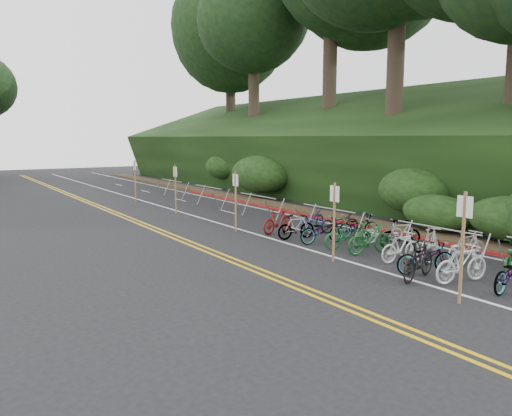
{
  "coord_description": "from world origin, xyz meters",
  "views": [
    {
      "loc": [
        -9.84,
        -6.52,
        3.88
      ],
      "look_at": [
        0.12,
        8.72,
        1.3
      ],
      "focal_mm": 35.0,
      "sensor_mm": 36.0,
      "label": 1
    }
  ],
  "objects": [
    {
      "name": "road_markings",
      "position": [
        0.63,
        10.1,
        0.0
      ],
      "size": [
        7.47,
        80.0,
        0.01
      ],
      "color": "gold",
      "rests_on": "ground"
    },
    {
      "name": "red_curb",
      "position": [
        5.7,
        12.0,
        0.05
      ],
      "size": [
        0.25,
        28.0,
        0.1
      ],
      "primitive_type": "cube",
      "color": "maroon",
      "rests_on": "ground"
    },
    {
      "name": "bike_racks_rest",
      "position": [
        3.0,
        13.0,
        0.85
      ],
      "size": [
        1.14,
        23.0,
        1.17
      ],
      "color": "gray",
      "rests_on": "ground"
    },
    {
      "name": "ground",
      "position": [
        0.0,
        0.0,
        0.0
      ],
      "size": [
        120.0,
        120.0,
        0.0
      ],
      "primitive_type": "plane",
      "color": "black",
      "rests_on": "ground"
    },
    {
      "name": "signposts_rest",
      "position": [
        0.6,
        14.0,
        1.43
      ],
      "size": [
        0.08,
        18.4,
        2.5
      ],
      "color": "brown",
      "rests_on": "ground"
    },
    {
      "name": "embankment",
      "position": [
        12.96,
        19.04,
        2.57
      ],
      "size": [
        14.3,
        48.14,
        9.11
      ],
      "color": "black",
      "rests_on": "ground"
    },
    {
      "name": "bike_valet",
      "position": [
        2.98,
        3.19,
        0.48
      ],
      "size": [
        3.4,
        14.59,
        1.06
      ],
      "color": "#144C1E",
      "rests_on": "ground"
    },
    {
      "name": "signpost_near",
      "position": [
        0.39,
        0.35,
        1.51
      ],
      "size": [
        0.08,
        0.4,
        2.65
      ],
      "color": "brown",
      "rests_on": "ground"
    },
    {
      "name": "bike_front",
      "position": [
        1.17,
        2.18,
        0.55
      ],
      "size": [
        0.98,
        1.9,
        1.1
      ],
      "primitive_type": "imported",
      "rotation": [
        0.0,
        0.0,
        1.83
      ],
      "color": "black",
      "rests_on": "ground"
    }
  ]
}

